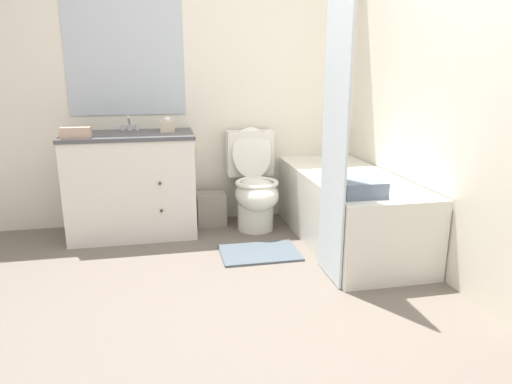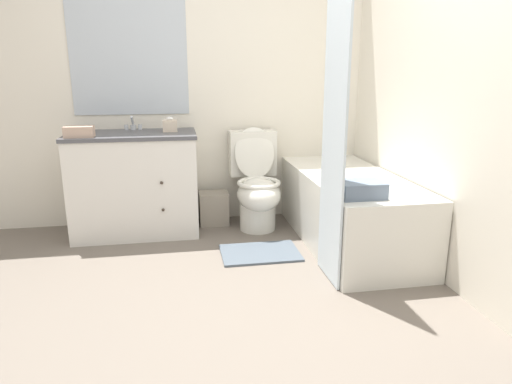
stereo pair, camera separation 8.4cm
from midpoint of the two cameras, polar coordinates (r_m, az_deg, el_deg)
ground_plane at (r=2.55m, az=1.33°, el=-15.77°), size 14.00×14.00×0.00m
wall_back at (r=4.00m, az=-4.01°, el=14.25°), size 8.00×0.06×2.50m
wall_right at (r=3.49m, az=19.55°, el=13.31°), size 0.05×2.81×2.50m
vanity_cabinet at (r=3.80m, az=-14.28°, el=1.13°), size 1.00×0.57×0.82m
sink_faucet at (r=3.90m, az=-14.52°, el=8.02°), size 0.14×0.12×0.12m
toilet at (r=3.82m, az=0.70°, el=0.88°), size 0.40×0.64×0.84m
bathtub at (r=3.58m, az=12.17°, el=-2.09°), size 0.67×1.60×0.54m
shower_curtain at (r=2.79m, az=10.64°, el=8.21°), size 0.01×0.39×1.96m
wastebasket at (r=3.98m, az=-4.70°, el=-2.03°), size 0.25×0.21×0.28m
tissue_box at (r=3.75m, az=-10.06°, el=8.19°), size 0.11×0.12×0.12m
hand_towel_folded at (r=3.59m, az=-20.61°, el=7.06°), size 0.21×0.12×0.08m
bath_towel_folded at (r=2.91m, az=13.75°, el=0.35°), size 0.28×0.22×0.10m
bath_mat at (r=3.37m, az=1.23°, el=-7.61°), size 0.57×0.39×0.02m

